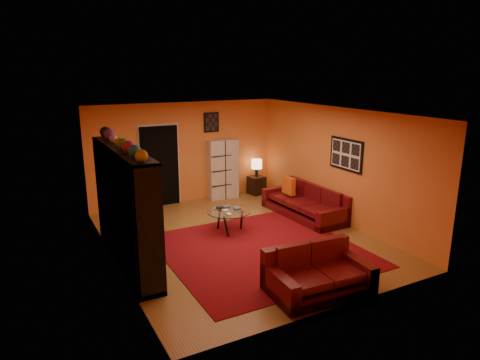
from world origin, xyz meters
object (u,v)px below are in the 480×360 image
side_table (256,185)px  tv (129,212)px  loveseat (316,273)px  table_lamp (257,165)px  sofa (307,204)px  coffee_table (229,213)px  storage_cabinet (223,169)px  entertainment_unit (125,207)px  bowl_chair (144,218)px

side_table → tv: bearing=-146.7°
loveseat → table_lamp: (1.88, 5.11, 0.56)m
sofa → coffee_table: size_ratio=2.48×
storage_cabinet → loveseat: bearing=-96.5°
side_table → storage_cabinet: bearing=174.0°
entertainment_unit → coffee_table: (2.26, 0.45, -0.62)m
storage_cabinet → side_table: (0.99, -0.10, -0.55)m
tv → loveseat: size_ratio=0.53×
entertainment_unit → table_lamp: (4.25, 2.70, -0.21)m
table_lamp → entertainment_unit: bearing=-147.6°
storage_cabinet → bowl_chair: bearing=-146.8°
coffee_table → tv: bearing=-166.9°
loveseat → coffee_table: 2.87m
coffee_table → entertainment_unit: bearing=-168.7°
side_table → entertainment_unit: bearing=-147.6°
side_table → table_lamp: bearing=0.0°
entertainment_unit → storage_cabinet: (3.26, 2.80, -0.25)m
entertainment_unit → loveseat: entertainment_unit is taller
loveseat → storage_cabinet: (0.89, 5.21, 0.52)m
sofa → table_lamp: size_ratio=4.77×
storage_cabinet → bowl_chair: storage_cabinet is taller
bowl_chair → table_lamp: table_lamp is taller
sofa → loveseat: 3.61m
loveseat → coffee_table: size_ratio=1.76×
loveseat → side_table: bearing=-16.4°
entertainment_unit → loveseat: size_ratio=1.83×
sofa → side_table: (-0.17, 2.14, -0.03)m
side_table → table_lamp: (0.00, 0.00, 0.59)m
coffee_table → bowl_chair: 1.81m
entertainment_unit → coffee_table: 2.39m
entertainment_unit → tv: entertainment_unit is taller
storage_cabinet → entertainment_unit: bearing=-136.1°
sofa → bowl_chair: 3.82m
loveseat → entertainment_unit: bearing=48.2°
side_table → table_lamp: 0.59m
entertainment_unit → bowl_chair: entertainment_unit is taller
tv → storage_cabinet: bearing=-48.2°
entertainment_unit → storage_cabinet: 4.30m
bowl_chair → side_table: size_ratio=1.48×
sofa → coffee_table: 2.16m
tv → sofa: size_ratio=0.37×
entertainment_unit → table_lamp: entertainment_unit is taller
tv → side_table: (4.20, 2.76, -0.72)m
storage_cabinet → bowl_chair: 3.03m
loveseat → side_table: size_ratio=3.28×
sofa → storage_cabinet: storage_cabinet is taller
bowl_chair → table_lamp: (3.58, 1.39, 0.52)m
loveseat → coffee_table: (-0.10, 2.87, 0.14)m
storage_cabinet → table_lamp: (0.99, -0.10, 0.04)m
coffee_table → table_lamp: bearing=48.5°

